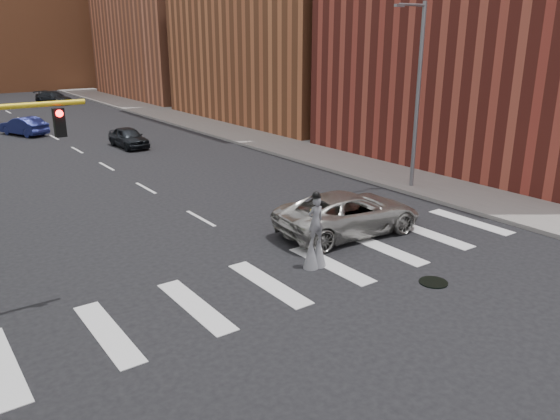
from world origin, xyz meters
The scene contains 11 objects.
ground_plane centered at (0.00, 0.00, 0.00)m, with size 160.00×160.00×0.00m, color black.
sidewalk_right centered at (12.50, 25.00, 0.09)m, with size 5.00×90.00×0.18m, color slate.
manhole centered at (3.00, -2.00, 0.02)m, with size 0.90×0.90×0.04m, color black.
building_far centered at (22.00, 54.00, 10.00)m, with size 16.00×22.00×20.00m, color #B96544.
building_backdrop centered at (6.00, 78.00, 9.00)m, with size 26.00×14.00×18.00m, color #AE5E36.
streetlight centered at (10.90, 6.00, 4.90)m, with size 2.05×0.20×9.00m.
stilt_performer centered at (0.74, 1.18, 1.00)m, with size 0.84×0.53×2.66m.
suv_crossing centered at (3.94, 3.00, 0.83)m, with size 2.75×5.97×1.66m, color #A9A7A0.
car_near centered at (3.27, 24.87, 0.70)m, with size 1.65×4.10×1.40m, color black.
car_mid centered at (-1.60, 34.40, 0.72)m, with size 1.52×4.35×1.43m, color navy.
car_far centered at (5.60, 54.25, 0.71)m, with size 1.99×4.89×1.42m, color black.
Camera 1 is at (-10.12, -11.96, 7.47)m, focal length 35.00 mm.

